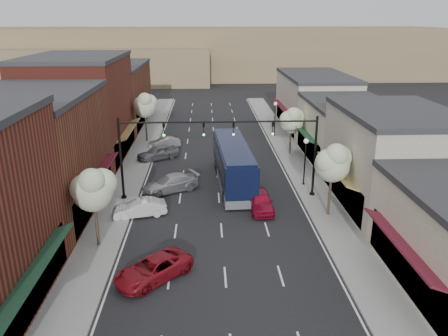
{
  "coord_description": "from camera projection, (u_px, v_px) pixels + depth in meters",
  "views": [
    {
      "loc": [
        -1.03,
        -26.24,
        14.55
      ],
      "look_at": [
        0.5,
        9.37,
        2.2
      ],
      "focal_mm": 35.0,
      "sensor_mm": 36.0,
      "label": 1
    }
  ],
  "objects": [
    {
      "name": "sidewalk_right",
      "position": [
        293.0,
        158.0,
        47.36
      ],
      "size": [
        2.8,
        73.0,
        0.15
      ],
      "primitive_type": "cube",
      "color": "gray",
      "rests_on": "ground"
    },
    {
      "name": "bldg_left_midnear",
      "position": [
        33.0,
        155.0,
        33.14
      ],
      "size": [
        10.14,
        14.1,
        9.4
      ],
      "color": "brown",
      "rests_on": "ground"
    },
    {
      "name": "parked_car_e",
      "position": [
        165.0,
        143.0,
        51.21
      ],
      "size": [
        3.89,
        2.11,
        1.22
      ],
      "primitive_type": "imported",
      "rotation": [
        0.0,
        0.0,
        -1.34
      ],
      "color": "gray",
      "rests_on": "ground"
    },
    {
      "name": "coach_bus",
      "position": [
        233.0,
        164.0,
        39.61
      ],
      "size": [
        3.37,
        12.48,
        3.77
      ],
      "rotation": [
        0.0,
        0.0,
        0.06
      ],
      "color": "black",
      "rests_on": "ground"
    },
    {
      "name": "parked_car_a",
      "position": [
        153.0,
        269.0,
        25.42
      ],
      "size": [
        4.99,
        4.91,
        1.33
      ],
      "primitive_type": "imported",
      "rotation": [
        0.0,
        0.0,
        -0.81
      ],
      "color": "maroon",
      "rests_on": "ground"
    },
    {
      "name": "tree_right_far",
      "position": [
        292.0,
        120.0,
        47.44
      ],
      "size": [
        2.85,
        2.65,
        5.43
      ],
      "color": "#47382B",
      "rests_on": "ground"
    },
    {
      "name": "signal_mast_right",
      "position": [
        287.0,
        145.0,
        35.84
      ],
      "size": [
        8.22,
        0.46,
        7.0
      ],
      "color": "black",
      "rests_on": "ground"
    },
    {
      "name": "tree_right_near",
      "position": [
        333.0,
        162.0,
        32.18
      ],
      "size": [
        2.85,
        2.65,
        5.95
      ],
      "color": "#47382B",
      "rests_on": "ground"
    },
    {
      "name": "signal_mast_left",
      "position": [
        149.0,
        146.0,
        35.39
      ],
      "size": [
        8.22,
        0.46,
        7.0
      ],
      "color": "black",
      "rests_on": "ground"
    },
    {
      "name": "lamp_post_near",
      "position": [
        305.0,
        154.0,
        38.82
      ],
      "size": [
        0.44,
        0.44,
        4.44
      ],
      "color": "black",
      "rests_on": "ground"
    },
    {
      "name": "bldg_right_midfar",
      "position": [
        345.0,
        131.0,
        46.09
      ],
      "size": [
        9.14,
        12.1,
        6.4
      ],
      "color": "beige",
      "rests_on": "ground"
    },
    {
      "name": "hill_far",
      "position": [
        209.0,
        52.0,
        112.58
      ],
      "size": [
        120.0,
        30.0,
        12.0
      ],
      "primitive_type": "cube",
      "color": "#7A6647",
      "rests_on": "ground"
    },
    {
      "name": "bldg_left_midfar",
      "position": [
        81.0,
        109.0,
        46.11
      ],
      "size": [
        10.14,
        14.1,
        10.9
      ],
      "color": "maroon",
      "rests_on": "ground"
    },
    {
      "name": "parked_car_c",
      "position": [
        170.0,
        183.0,
        38.31
      ],
      "size": [
        5.46,
        4.2,
        1.47
      ],
      "primitive_type": "imported",
      "rotation": [
        0.0,
        0.0,
        -1.09
      ],
      "color": "#9F9FA4",
      "rests_on": "ground"
    },
    {
      "name": "hill_near",
      "position": [
        101.0,
        65.0,
        100.89
      ],
      "size": [
        50.0,
        20.0,
        8.0
      ],
      "primitive_type": "cube",
      "color": "#7A6647",
      "rests_on": "ground"
    },
    {
      "name": "bldg_right_midnear",
      "position": [
        392.0,
        159.0,
        34.52
      ],
      "size": [
        9.14,
        12.1,
        7.9
      ],
      "color": "#BBAFA0",
      "rests_on": "ground"
    },
    {
      "name": "bldg_right_far",
      "position": [
        314.0,
        102.0,
        59.14
      ],
      "size": [
        9.14,
        16.1,
        7.4
      ],
      "color": "#BBAFA0",
      "rests_on": "ground"
    },
    {
      "name": "tree_left_far",
      "position": [
        145.0,
        105.0,
        52.23
      ],
      "size": [
        2.85,
        2.65,
        6.13
      ],
      "color": "#47382B",
      "rests_on": "ground"
    },
    {
      "name": "curb_right",
      "position": [
        280.0,
        158.0,
        47.3
      ],
      "size": [
        0.25,
        73.0,
        0.17
      ],
      "primitive_type": "cube",
      "color": "gray",
      "rests_on": "ground"
    },
    {
      "name": "lamp_post_far",
      "position": [
        275.0,
        113.0,
        55.34
      ],
      "size": [
        0.44,
        0.44,
        4.44
      ],
      "color": "black",
      "rests_on": "ground"
    },
    {
      "name": "parked_car_b",
      "position": [
        140.0,
        208.0,
        33.51
      ],
      "size": [
        4.27,
        2.34,
        1.34
      ],
      "primitive_type": "imported",
      "rotation": [
        0.0,
        0.0,
        -1.33
      ],
      "color": "silver",
      "rests_on": "ground"
    },
    {
      "name": "parked_car_d",
      "position": [
        158.0,
        152.0,
        46.9
      ],
      "size": [
        4.83,
        4.05,
        1.56
      ],
      "primitive_type": "imported",
      "rotation": [
        0.0,
        0.0,
        -0.99
      ],
      "color": "#5A5D62",
      "rests_on": "ground"
    },
    {
      "name": "bldg_left_far",
      "position": [
        112.0,
        95.0,
        61.63
      ],
      "size": [
        10.14,
        18.1,
        8.4
      ],
      "color": "brown",
      "rests_on": "ground"
    },
    {
      "name": "curb_left",
      "position": [
        151.0,
        160.0,
        46.73
      ],
      "size": [
        0.25,
        73.0,
        0.17
      ],
      "primitive_type": "cube",
      "color": "gray",
      "rests_on": "ground"
    },
    {
      "name": "sidewalk_left",
      "position": [
        137.0,
        160.0,
        46.68
      ],
      "size": [
        2.8,
        73.0,
        0.15
      ],
      "primitive_type": "cube",
      "color": "gray",
      "rests_on": "ground"
    },
    {
      "name": "red_hatchback",
      "position": [
        261.0,
        201.0,
        34.61
      ],
      "size": [
        1.85,
        4.45,
        1.51
      ],
      "primitive_type": "imported",
      "rotation": [
        0.0,
        0.0,
        0.02
      ],
      "color": "maroon",
      "rests_on": "ground"
    },
    {
      "name": "tree_left_near",
      "position": [
        93.0,
        188.0,
        27.81
      ],
      "size": [
        2.85,
        2.65,
        5.69
      ],
      "color": "#47382B",
      "rests_on": "ground"
    },
    {
      "name": "ground",
      "position": [
        223.0,
        244.0,
        29.58
      ],
      "size": [
        160.0,
        160.0,
        0.0
      ],
      "primitive_type": "plane",
      "color": "black",
      "rests_on": "ground"
    }
  ]
}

